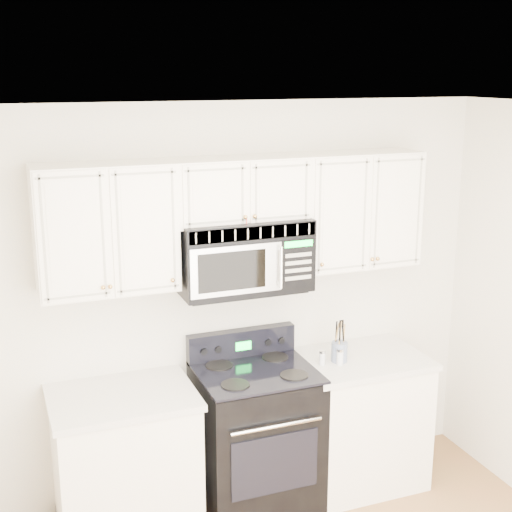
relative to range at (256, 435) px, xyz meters
name	(u,v)px	position (x,y,z in m)	size (l,w,h in m)	color
room	(363,420)	(-0.05, -1.44, 0.82)	(3.51, 3.51, 2.61)	brown
base_cabinet_left	(126,468)	(-0.85, 0.00, -0.06)	(0.86, 0.65, 0.92)	white
base_cabinet_right	(357,423)	(0.75, 0.00, -0.06)	(0.86, 0.65, 0.92)	white
range	(256,435)	(0.00, 0.00, 0.00)	(0.74, 0.67, 1.11)	black
upper_cabinets	(239,212)	(-0.05, 0.15, 1.45)	(2.44, 0.37, 0.75)	white
microwave	(243,255)	(-0.05, 0.10, 1.19)	(0.81, 0.46, 0.45)	black
utensil_crock	(339,351)	(0.58, -0.02, 0.51)	(0.11, 0.11, 0.28)	slate
shaker_salt	(322,358)	(0.45, -0.03, 0.49)	(0.04, 0.04, 0.10)	silver
shaker_pepper	(340,357)	(0.56, -0.08, 0.49)	(0.05, 0.05, 0.11)	silver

